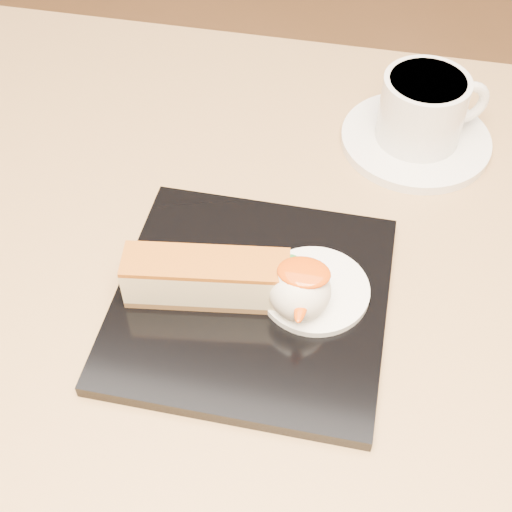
% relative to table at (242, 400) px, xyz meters
% --- Properties ---
extents(table, '(0.80, 0.80, 0.72)m').
position_rel_table_xyz_m(table, '(0.00, 0.00, 0.00)').
color(table, black).
rests_on(table, ground).
extents(dessert_plate, '(0.22, 0.22, 0.01)m').
position_rel_table_xyz_m(dessert_plate, '(0.01, 0.00, 0.16)').
color(dessert_plate, black).
rests_on(dessert_plate, table).
extents(cheesecake, '(0.13, 0.05, 0.04)m').
position_rel_table_xyz_m(cheesecake, '(-0.03, -0.00, 0.19)').
color(cheesecake, brown).
rests_on(cheesecake, dessert_plate).
extents(cream_smear, '(0.09, 0.09, 0.01)m').
position_rel_table_xyz_m(cream_smear, '(0.06, 0.02, 0.17)').
color(cream_smear, white).
rests_on(cream_smear, dessert_plate).
extents(ice_cream_scoop, '(0.05, 0.05, 0.05)m').
position_rel_table_xyz_m(ice_cream_scoop, '(0.05, -0.00, 0.19)').
color(ice_cream_scoop, white).
rests_on(ice_cream_scoop, cream_smear).
extents(mango_sauce, '(0.04, 0.03, 0.01)m').
position_rel_table_xyz_m(mango_sauce, '(0.05, 0.00, 0.21)').
color(mango_sauce, '#D74606').
rests_on(mango_sauce, ice_cream_scoop).
extents(mint_sprig, '(0.03, 0.02, 0.00)m').
position_rel_table_xyz_m(mint_sprig, '(0.03, 0.04, 0.17)').
color(mint_sprig, '#298032').
rests_on(mint_sprig, cream_smear).
extents(saucer, '(0.15, 0.15, 0.01)m').
position_rel_table_xyz_m(saucer, '(0.13, 0.24, 0.16)').
color(saucer, white).
rests_on(saucer, table).
extents(coffee_cup, '(0.11, 0.08, 0.07)m').
position_rel_table_xyz_m(coffee_cup, '(0.13, 0.24, 0.20)').
color(coffee_cup, white).
rests_on(coffee_cup, saucer).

